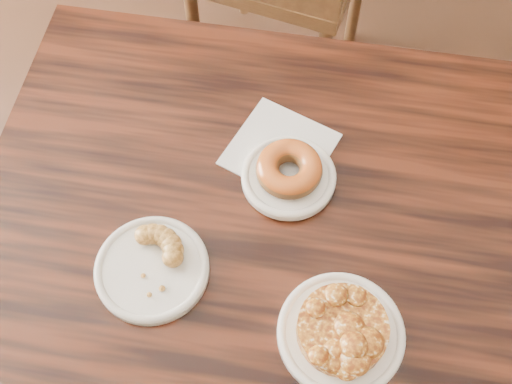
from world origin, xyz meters
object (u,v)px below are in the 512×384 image
(cruller_fragment, at_px, (150,264))
(glazed_donut, at_px, (289,169))
(cafe_table, at_px, (250,329))
(apple_fritter, at_px, (343,328))

(cruller_fragment, bearing_deg, glazed_donut, 56.74)
(cafe_table, xyz_separation_m, apple_fritter, (0.16, -0.07, 0.41))
(glazed_donut, bearing_deg, apple_fritter, -55.49)
(cafe_table, relative_size, glazed_donut, 8.45)
(apple_fritter, bearing_deg, cruller_fragment, 179.99)
(cafe_table, relative_size, cruller_fragment, 8.24)
(cruller_fragment, bearing_deg, apple_fritter, -0.01)
(glazed_donut, height_order, apple_fritter, same)
(cruller_fragment, bearing_deg, cafe_table, 32.30)
(apple_fritter, xyz_separation_m, cruller_fragment, (-0.27, 0.00, -0.01))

